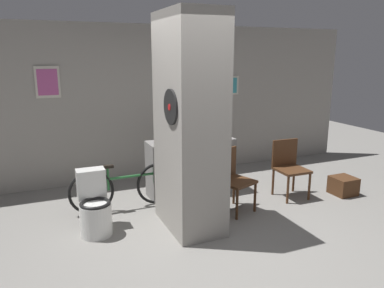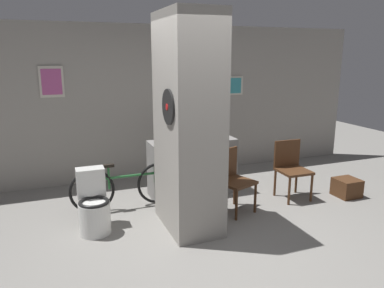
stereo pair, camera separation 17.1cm
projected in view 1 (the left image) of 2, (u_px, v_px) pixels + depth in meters
The scene contains 10 objects.
ground_plane at pixel (216, 240), 4.37m from camera, with size 14.00×14.00×0.00m, color gray.
wall_back at pixel (149, 103), 6.41m from camera, with size 8.00×0.09×2.60m.
pillar_center at pixel (190, 124), 4.46m from camera, with size 0.63×1.00×2.60m.
counter_shelf at pixel (191, 167), 5.75m from camera, with size 1.33×0.44×0.85m.
toilet at pixel (95, 208), 4.49m from camera, with size 0.38×0.54×0.75m.
chair_near_pillar at pixel (232, 177), 5.12m from camera, with size 0.56×0.56×0.86m.
chair_by_doorway at pixel (289, 165), 5.64m from camera, with size 0.44×0.44×0.86m.
bicycle at pixel (126, 187), 5.20m from camera, with size 1.54×0.42×0.66m.
bottle_tall at pixel (170, 135), 5.53m from camera, with size 0.07×0.07×0.26m.
floor_crate at pixel (343, 186), 5.78m from camera, with size 0.34×0.34×0.27m.
Camera 1 is at (-1.81, -3.56, 2.12)m, focal length 35.00 mm.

